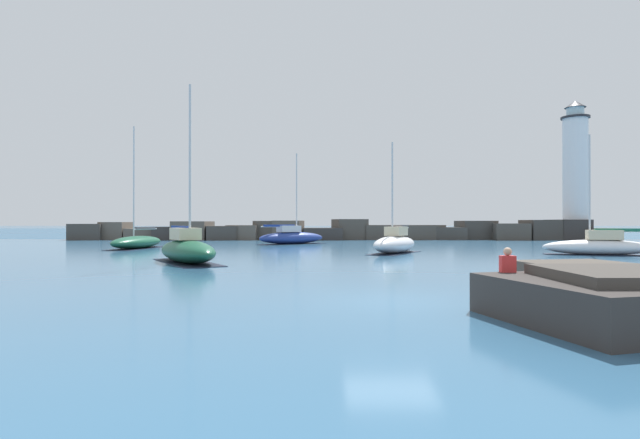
{
  "coord_description": "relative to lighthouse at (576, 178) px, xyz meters",
  "views": [
    {
      "loc": [
        -1.93,
        -13.74,
        2.18
      ],
      "look_at": [
        -1.95,
        31.87,
        2.44
      ],
      "focal_mm": 28.0,
      "sensor_mm": 36.0,
      "label": 1
    }
  ],
  "objects": [
    {
      "name": "breakwater_jetty",
      "position": [
        -28.83,
        -0.35,
        -6.87
      ],
      "size": [
        68.38,
        7.07,
        2.59
      ],
      "color": "#423D38",
      "rests_on": "ground"
    },
    {
      "name": "sailboat_moored_3",
      "position": [
        -13.93,
        -30.2,
        -7.27
      ],
      "size": [
        7.16,
        3.48,
        8.08
      ],
      "color": "white",
      "rests_on": "ground"
    },
    {
      "name": "sailboat_moored_0",
      "position": [
        -35.42,
        -13.3,
        -7.19
      ],
      "size": [
        7.26,
        6.26,
        9.18
      ],
      "color": "navy",
      "rests_on": "ground"
    },
    {
      "name": "lighthouse",
      "position": [
        0.0,
        0.0,
        0.0
      ],
      "size": [
        4.05,
        4.05,
        17.7
      ],
      "color": "gray",
      "rests_on": "ground"
    },
    {
      "name": "open_sea_beyond",
      "position": [
        -30.63,
        59.62,
        -7.89
      ],
      "size": [
        400.0,
        116.0,
        0.01
      ],
      "color": "#235175",
      "rests_on": "ground"
    },
    {
      "name": "foreground_rocks",
      "position": [
        -25.66,
        -52.09,
        -7.38
      ],
      "size": [
        7.11,
        9.25,
        1.17
      ],
      "color": "#4C443D",
      "rests_on": "ground"
    },
    {
      "name": "sailboat_moored_2",
      "position": [
        -47.8,
        -21.93,
        -7.33
      ],
      "size": [
        3.18,
        7.58,
        10.08
      ],
      "color": "#195138",
      "rests_on": "ground"
    },
    {
      "name": "sailboat_moored_4",
      "position": [
        -39.77,
        -36.44,
        -7.18
      ],
      "size": [
        5.54,
        7.42,
        9.53
      ],
      "color": "#195138",
      "rests_on": "ground"
    },
    {
      "name": "ground_plane",
      "position": [
        -30.63,
        -49.67,
        -7.89
      ],
      "size": [
        600.0,
        600.0,
        0.0
      ],
      "primitive_type": "plane",
      "color": "#336084"
    },
    {
      "name": "sailboat_moored_1",
      "position": [
        -27.26,
        -28.15,
        -7.19
      ],
      "size": [
        4.8,
        6.51,
        7.79
      ],
      "color": "white",
      "rests_on": "ground"
    },
    {
      "name": "person_on_rocks",
      "position": [
        -27.9,
        -51.05,
        -7.03
      ],
      "size": [
        0.36,
        0.22,
        1.56
      ],
      "color": "#282833",
      "rests_on": "ground"
    }
  ]
}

